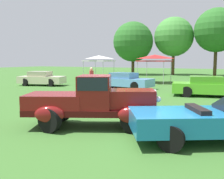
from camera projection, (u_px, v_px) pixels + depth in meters
ground_plane at (112, 124)px, 8.77m from camera, size 120.00×120.00×0.00m
feature_pickup_truck at (93, 101)px, 8.36m from camera, size 4.43×3.15×1.70m
neighbor_convertible at (217, 120)px, 6.92m from camera, size 4.74×3.77×1.40m
show_car_cream at (41, 79)px, 22.10m from camera, size 4.18×2.72×1.22m
show_car_skyblue at (125, 81)px, 19.81m from camera, size 4.39×2.17×1.22m
show_car_lime at (208, 87)px, 15.47m from camera, size 4.55×2.53×1.22m
spectator_by_row at (92, 78)px, 18.00m from camera, size 0.44×0.46×1.69m
canopy_tent_left_field at (99, 58)px, 28.93m from camera, size 2.83×2.83×2.71m
canopy_tent_center_field at (155, 58)px, 24.42m from camera, size 2.80×2.80×2.71m
treeline_far_left at (133, 42)px, 38.02m from camera, size 5.92×5.92×7.85m
treeline_mid_left at (174, 37)px, 37.57m from camera, size 5.74×5.74×8.46m
treeline_center at (217, 30)px, 34.58m from camera, size 5.95×5.95×9.19m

